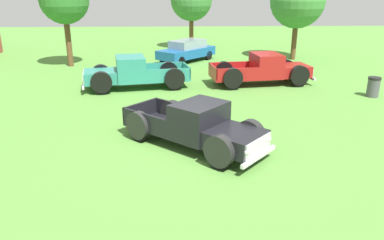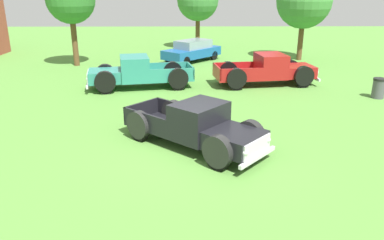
% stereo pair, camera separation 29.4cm
% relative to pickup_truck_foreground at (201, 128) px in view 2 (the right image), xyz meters
% --- Properties ---
extents(ground_plane, '(80.00, 80.00, 0.00)m').
position_rel_pickup_truck_foreground_xyz_m(ground_plane, '(-0.40, -0.23, -0.73)').
color(ground_plane, '#548C38').
extents(pickup_truck_foreground, '(4.90, 4.62, 1.53)m').
position_rel_pickup_truck_foreground_xyz_m(pickup_truck_foreground, '(0.00, 0.00, 0.00)').
color(pickup_truck_foreground, black).
rests_on(pickup_truck_foreground, ground_plane).
extents(pickup_truck_behind_left, '(5.57, 2.71, 1.64)m').
position_rel_pickup_truck_foreground_xyz_m(pickup_truck_behind_left, '(4.06, 8.52, 0.05)').
color(pickup_truck_behind_left, maroon).
rests_on(pickup_truck_behind_left, ground_plane).
extents(pickup_truck_behind_right, '(5.63, 2.94, 1.64)m').
position_rel_pickup_truck_foreground_xyz_m(pickup_truck_behind_right, '(-3.18, 7.85, 0.05)').
color(pickup_truck_behind_right, '#2D8475').
rests_on(pickup_truck_behind_right, ground_plane).
extents(sedan_distant_a, '(4.26, 4.44, 1.46)m').
position_rel_pickup_truck_foreground_xyz_m(sedan_distant_a, '(-0.08, 15.24, 0.04)').
color(sedan_distant_a, '#195699').
rests_on(sedan_distant_a, ground_plane).
extents(trash_can, '(0.59, 0.59, 0.95)m').
position_rel_pickup_truck_foreground_xyz_m(trash_can, '(8.56, 5.83, -0.25)').
color(trash_can, '#4C4C51').
rests_on(trash_can, ground_plane).
extents(oak_tree_east, '(3.38, 3.38, 5.63)m').
position_rel_pickup_truck_foreground_xyz_m(oak_tree_east, '(0.45, 21.08, 3.19)').
color(oak_tree_east, brown).
rests_on(oak_tree_east, ground_plane).
extents(oak_tree_west, '(3.09, 3.09, 5.78)m').
position_rel_pickup_truck_foreground_xyz_m(oak_tree_west, '(-7.78, 13.85, 3.47)').
color(oak_tree_west, brown).
rests_on(oak_tree_west, ground_plane).
extents(oak_tree_center, '(3.75, 3.75, 5.93)m').
position_rel_pickup_truck_foreground_xyz_m(oak_tree_center, '(7.59, 15.72, 3.31)').
color(oak_tree_center, brown).
rests_on(oak_tree_center, ground_plane).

